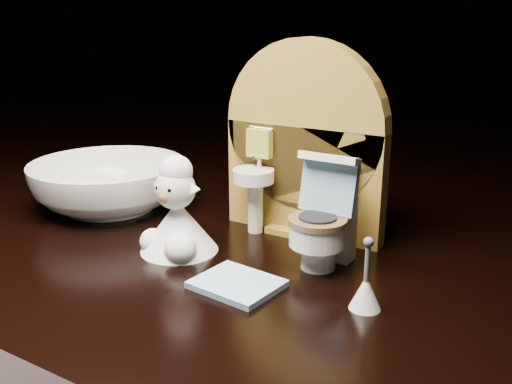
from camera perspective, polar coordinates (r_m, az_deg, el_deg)
backdrop_panel at (r=0.44m, az=4.71°, el=4.05°), size 0.13×0.05×0.15m
toy_toilet at (r=0.39m, az=6.83°, el=-3.32°), size 0.04×0.05×0.08m
bath_mat at (r=0.37m, az=-1.91°, el=-9.18°), size 0.06×0.05×0.00m
toilet_brush at (r=0.34m, az=10.91°, el=-9.62°), size 0.02×0.02×0.05m
plush_lamb at (r=0.42m, az=-7.92°, el=-2.61°), size 0.06×0.06×0.07m
ceramic_bowl at (r=0.52m, az=-14.52°, el=0.64°), size 0.15×0.15×0.04m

